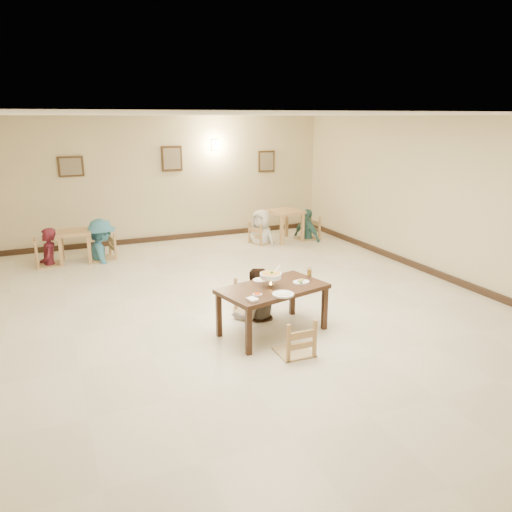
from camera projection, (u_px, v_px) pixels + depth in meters
name	position (u px, v px, depth m)	size (l,w,h in m)	color
floor	(247.00, 307.00, 8.07)	(10.00, 10.00, 0.00)	beige
ceiling	(246.00, 115.00, 7.26)	(10.00, 10.00, 0.00)	white
wall_back	(168.00, 180.00, 12.09)	(10.00, 10.00, 0.00)	beige
wall_right	(447.00, 199.00, 9.20)	(10.00, 10.00, 0.00)	beige
baseboard_back	(171.00, 238.00, 12.45)	(8.00, 0.06, 0.12)	black
baseboard_right	(438.00, 274.00, 9.57)	(0.06, 10.00, 0.12)	black
picture_a	(71.00, 167.00, 11.10)	(0.55, 0.04, 0.45)	#392613
picture_b	(172.00, 159.00, 11.95)	(0.50, 0.04, 0.60)	#392613
picture_c	(267.00, 161.00, 12.95)	(0.45, 0.04, 0.55)	#392613
wall_sconce	(215.00, 145.00, 12.30)	(0.16, 0.05, 0.22)	#FFD88C
main_table	(273.00, 292.00, 6.96)	(1.62, 1.14, 0.69)	#392012
chair_far	(252.00, 283.00, 7.66)	(0.47, 0.47, 1.01)	tan
chair_near	(295.00, 319.00, 6.38)	(0.45, 0.45, 0.95)	tan
main_diner	(256.00, 268.00, 7.48)	(0.76, 0.59, 1.56)	gray
curry_warmer	(271.00, 276.00, 6.91)	(0.34, 0.30, 0.27)	silver
rice_plate_far	(262.00, 280.00, 7.20)	(0.26, 0.26, 0.06)	white
rice_plate_near	(283.00, 294.00, 6.62)	(0.29, 0.29, 0.07)	white
fried_plate	(301.00, 282.00, 7.10)	(0.25, 0.25, 0.05)	white
chili_dish	(257.00, 295.00, 6.60)	(0.12, 0.12, 0.03)	white
napkin_cutlery	(252.00, 299.00, 6.43)	(0.16, 0.24, 0.03)	white
drink_glass	(309.00, 272.00, 7.38)	(0.07, 0.07, 0.13)	white
bg_table_left	(74.00, 237.00, 10.44)	(0.73, 0.73, 0.68)	tan
bg_table_right	(284.00, 216.00, 12.23)	(0.89, 0.89, 0.76)	tan
bg_chair_ll	(47.00, 240.00, 10.19)	(0.51, 0.51, 1.10)	tan
bg_chair_lr	(101.00, 235.00, 10.63)	(0.51, 0.51, 1.09)	tan
bg_chair_rl	(261.00, 223.00, 12.04)	(0.46, 0.46, 0.98)	tan
bg_chair_rr	(307.00, 218.00, 12.43)	(0.50, 0.50, 1.07)	tan
bg_diner_a	(46.00, 228.00, 10.13)	(0.57, 0.38, 1.57)	#521623
bg_diner_b	(99.00, 219.00, 10.54)	(1.14, 0.65, 1.76)	teal
bg_diner_c	(261.00, 210.00, 11.95)	(0.80, 0.52, 1.64)	silver
bg_diner_d	(308.00, 209.00, 12.37)	(0.89, 0.37, 1.52)	#427D75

